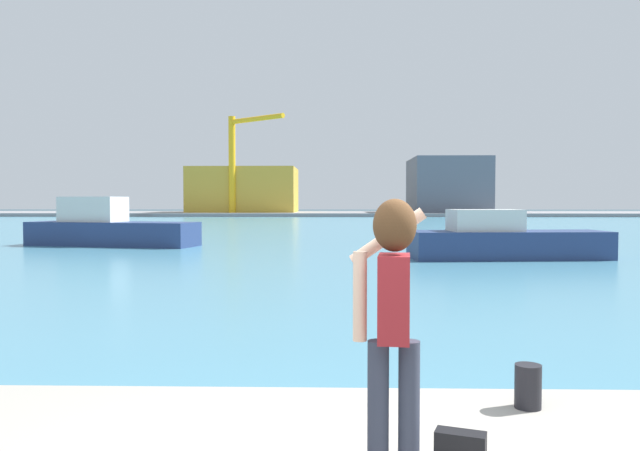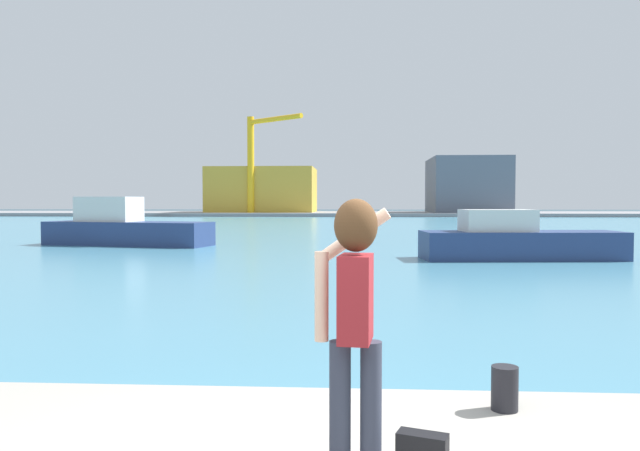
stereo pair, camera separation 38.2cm
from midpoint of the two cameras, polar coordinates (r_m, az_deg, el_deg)
The scene contains 11 objects.
ground_plane at distance 53.65m, azimuth 1.41°, elevation -0.09°, with size 220.00×220.00×0.00m, color #334751.
harbor_water at distance 55.65m, azimuth 1.41°, elevation 0.00°, with size 140.00×100.00×0.02m, color teal.
far_shore_dock at distance 95.63m, azimuth 1.42°, elevation 1.10°, with size 140.00×20.00×0.51m, color gray.
person_photographer at distance 4.00m, azimuth 4.00°, elevation -7.20°, with size 0.53×0.56×1.74m.
handbag at distance 4.27m, azimuth 10.24°, elevation -19.82°, with size 0.32×0.14×0.24m, color black.
harbor_bollard at distance 5.51m, azimuth 16.79°, elevation -14.09°, with size 0.22×0.22×0.36m, color black.
boat_moored at distance 32.06m, azimuth -19.36°, elevation -0.26°, with size 8.75×4.05×2.41m.
boat_moored_2 at distance 24.40m, azimuth 16.29°, elevation -1.36°, with size 7.59×2.82×1.88m.
warehouse_left at distance 97.05m, azimuth -7.15°, elevation 3.28°, with size 16.26×11.79×6.89m, color gold.
warehouse_right at distance 97.52m, azimuth 11.61°, elevation 3.66°, with size 11.23×13.84×8.30m, color slate.
port_crane at distance 90.49m, azimuth -7.70°, elevation 6.69°, with size 8.81×7.37×14.09m.
Camera 1 is at (-0.17, -3.61, 2.21)m, focal length 34.52 mm.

